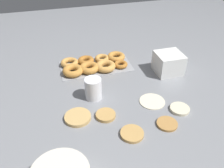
% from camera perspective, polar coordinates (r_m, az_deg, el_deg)
% --- Properties ---
extents(ground_plane, '(3.00, 3.00, 0.00)m').
position_cam_1_polar(ground_plane, '(1.10, 3.16, -5.11)').
color(ground_plane, gray).
extents(pancake_0, '(0.09, 0.09, 0.01)m').
position_cam_1_polar(pancake_0, '(1.11, 15.98, -5.78)').
color(pancake_0, beige).
rests_on(pancake_0, ground_plane).
extents(pancake_1, '(0.12, 0.12, 0.01)m').
position_cam_1_polar(pancake_1, '(1.13, 9.65, -4.06)').
color(pancake_1, beige).
rests_on(pancake_1, ground_plane).
extents(pancake_2, '(0.11, 0.11, 0.02)m').
position_cam_1_polar(pancake_2, '(1.04, -8.24, -7.91)').
color(pancake_2, tan).
rests_on(pancake_2, ground_plane).
extents(pancake_3, '(0.09, 0.09, 0.01)m').
position_cam_1_polar(pancake_3, '(1.03, 13.11, -9.31)').
color(pancake_3, '#B27F42').
rests_on(pancake_3, ground_plane).
extents(pancake_4, '(0.09, 0.09, 0.01)m').
position_cam_1_polar(pancake_4, '(0.97, 4.84, -11.82)').
color(pancake_4, tan).
rests_on(pancake_4, ground_plane).
extents(pancake_5, '(0.09, 0.09, 0.02)m').
position_cam_1_polar(pancake_5, '(1.04, -1.53, -7.49)').
color(pancake_5, tan).
rests_on(pancake_5, ground_plane).
extents(donut_tray, '(0.41, 0.21, 0.04)m').
position_cam_1_polar(donut_tray, '(1.37, -4.41, 4.73)').
color(donut_tray, '#93969B').
rests_on(donut_tray, ground_plane).
extents(container_stack, '(0.14, 0.14, 0.11)m').
position_cam_1_polar(container_stack, '(1.34, 13.42, 4.91)').
color(container_stack, white).
rests_on(container_stack, ground_plane).
extents(paper_cup, '(0.08, 0.08, 0.11)m').
position_cam_1_polar(paper_cup, '(1.12, -4.52, -1.13)').
color(paper_cup, white).
rests_on(paper_cup, ground_plane).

